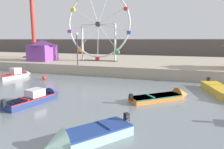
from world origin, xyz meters
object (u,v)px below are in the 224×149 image
motorboat_seafoam (84,137)px  drop_tower_red_tower (32,14)px  motorboat_navy_blue (39,97)px  ferris_wheel_white_frame (98,26)px  promenade_lamp_near (77,44)px  motorboat_orange_hull (167,96)px  carnival_booth_purple_stall (42,50)px  motorboat_pale_grey (17,75)px  mooring_buoy_orange (44,78)px

motorboat_seafoam → drop_tower_red_tower: (-21.01, 23.33, 8.45)m
motorboat_navy_blue → ferris_wheel_white_frame: 18.05m
promenade_lamp_near → motorboat_orange_hull: bearing=-34.6°
motorboat_navy_blue → ferris_wheel_white_frame: (-2.29, 16.87, 6.00)m
motorboat_orange_hull → ferris_wheel_white_frame: ferris_wheel_white_frame is taller
ferris_wheel_white_frame → carnival_booth_purple_stall: bearing=-163.8°
motorboat_seafoam → carnival_booth_purple_stall: size_ratio=0.96×
promenade_lamp_near → drop_tower_red_tower: bearing=148.7°
motorboat_pale_grey → ferris_wheel_white_frame: (6.10, 9.78, 5.95)m
motorboat_orange_hull → motorboat_pale_grey: (-16.94, 3.62, 0.15)m
promenade_lamp_near → mooring_buoy_orange: bearing=-111.7°
motorboat_navy_blue → motorboat_orange_hull: 9.22m
motorboat_seafoam → mooring_buoy_orange: 15.33m
ferris_wheel_white_frame → mooring_buoy_orange: size_ratio=23.08×
ferris_wheel_white_frame → mooring_buoy_orange: ferris_wheel_white_frame is taller
motorboat_seafoam → promenade_lamp_near: (-8.56, 15.75, 3.52)m
motorboat_seafoam → promenade_lamp_near: 18.27m
motorboat_seafoam → drop_tower_red_tower: 32.52m
motorboat_seafoam → motorboat_navy_blue: bearing=-91.2°
ferris_wheel_white_frame → drop_tower_red_tower: bearing=171.1°
motorboat_pale_grey → mooring_buoy_orange: motorboat_pale_grey is taller
promenade_lamp_near → motorboat_navy_blue: bearing=-75.8°
motorboat_pale_grey → carnival_booth_purple_stall: size_ratio=1.09×
drop_tower_red_tower → motorboat_pale_grey: bearing=-59.7°
ferris_wheel_white_frame → drop_tower_red_tower: size_ratio=0.64×
motorboat_pale_grey → carnival_booth_purple_stall: bearing=23.3°
carnival_booth_purple_stall → motorboat_pale_grey: bearing=-77.6°
drop_tower_red_tower → promenade_lamp_near: size_ratio=3.97×
ferris_wheel_white_frame → motorboat_orange_hull: bearing=-51.0°
motorboat_seafoam → motorboat_orange_hull: size_ratio=0.88×
carnival_booth_purple_stall → promenade_lamp_near: (7.49, -3.19, 0.98)m
promenade_lamp_near → mooring_buoy_orange: 5.95m
mooring_buoy_orange → motorboat_seafoam: bearing=-47.7°
ferris_wheel_white_frame → promenade_lamp_near: (-0.57, -5.53, -2.51)m
drop_tower_red_tower → carnival_booth_purple_stall: (4.96, -4.39, -5.91)m
motorboat_pale_grey → promenade_lamp_near: (5.53, 4.24, 3.45)m
drop_tower_red_tower → motorboat_seafoam: bearing=-48.0°
ferris_wheel_white_frame → mooring_buoy_orange: 11.90m
motorboat_seafoam → ferris_wheel_white_frame: 23.52m
promenade_lamp_near → mooring_buoy_orange: promenade_lamp_near is taller
drop_tower_red_tower → mooring_buoy_orange: size_ratio=35.84×
motorboat_seafoam → carnival_booth_purple_stall: carnival_booth_purple_stall is taller
motorboat_orange_hull → motorboat_pale_grey: 17.32m
motorboat_seafoam → motorboat_orange_hull: (2.85, 7.89, -0.08)m
motorboat_orange_hull → mooring_buoy_orange: 13.61m
motorboat_seafoam → promenade_lamp_near: size_ratio=0.98×
drop_tower_red_tower → carnival_booth_purple_stall: size_ratio=3.89×
promenade_lamp_near → mooring_buoy_orange: (-1.76, -4.42, -3.58)m
motorboat_seafoam → motorboat_navy_blue: (-5.69, 4.41, 0.03)m
motorboat_pale_grey → ferris_wheel_white_frame: size_ratio=0.44×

